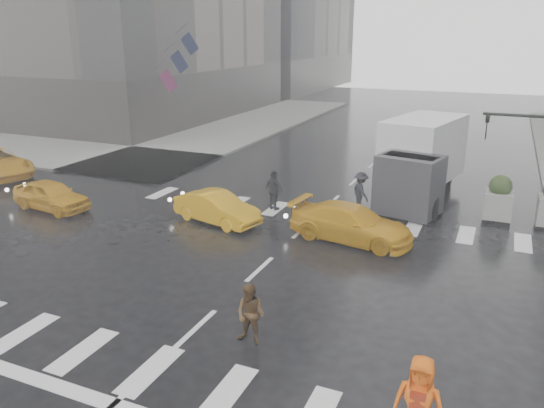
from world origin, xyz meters
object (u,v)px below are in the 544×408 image
at_px(pedestrian_orange, 419,404).
at_px(taxi_front, 51,195).
at_px(pedestrian_brown, 251,314).
at_px(taxi_mid, 217,208).
at_px(box_truck, 419,158).

distance_m(pedestrian_orange, taxi_front, 18.75).
relative_size(pedestrian_brown, taxi_front, 0.42).
bearing_deg(pedestrian_orange, pedestrian_brown, 157.63).
xyz_separation_m(pedestrian_orange, taxi_front, (-16.96, 7.98, -0.33)).
xyz_separation_m(taxi_mid, box_truck, (6.97, 6.54, 1.33)).
distance_m(taxi_front, taxi_mid, 7.62).
height_order(pedestrian_orange, taxi_mid, pedestrian_orange).
xyz_separation_m(taxi_front, box_truck, (14.45, 7.97, 1.31)).
relative_size(pedestrian_brown, box_truck, 0.23).
height_order(taxi_front, box_truck, box_truck).
height_order(pedestrian_brown, taxi_mid, pedestrian_brown).
relative_size(taxi_front, box_truck, 0.55).
distance_m(pedestrian_brown, taxi_mid, 9.01).
relative_size(taxi_mid, box_truck, 0.55).
bearing_deg(pedestrian_orange, taxi_mid, 137.24).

